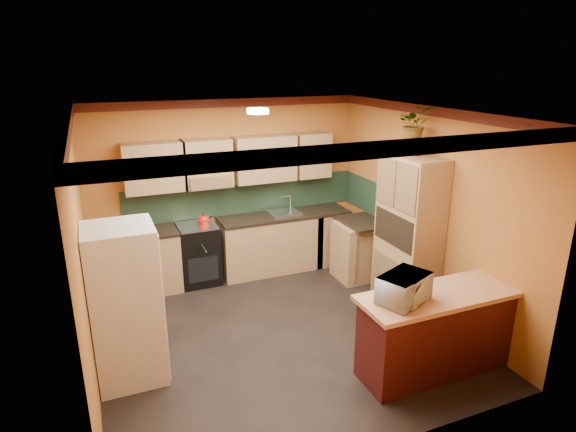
# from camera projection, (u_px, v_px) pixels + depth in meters

# --- Properties ---
(room_shell) EXTENTS (4.24, 4.24, 2.72)m
(room_shell) POSITION_uv_depth(u_px,v_px,m) (269.00, 163.00, 5.62)
(room_shell) COLOR black
(room_shell) RESTS_ON ground
(base_cabinets_back) EXTENTS (3.65, 0.60, 0.88)m
(base_cabinets_back) POSITION_uv_depth(u_px,v_px,m) (238.00, 249.00, 7.48)
(base_cabinets_back) COLOR tan
(base_cabinets_back) RESTS_ON ground
(countertop_back) EXTENTS (3.65, 0.62, 0.04)m
(countertop_back) POSITION_uv_depth(u_px,v_px,m) (237.00, 221.00, 7.34)
(countertop_back) COLOR black
(countertop_back) RESTS_ON base_cabinets_back
(stove) EXTENTS (0.58, 0.58, 0.91)m
(stove) POSITION_uv_depth(u_px,v_px,m) (199.00, 254.00, 7.25)
(stove) COLOR black
(stove) RESTS_ON ground
(kettle) EXTENTS (0.18, 0.18, 0.18)m
(kettle) POSITION_uv_depth(u_px,v_px,m) (204.00, 220.00, 7.07)
(kettle) COLOR red
(kettle) RESTS_ON stove
(sink) EXTENTS (0.48, 0.40, 0.03)m
(sink) POSITION_uv_depth(u_px,v_px,m) (284.00, 213.00, 7.61)
(sink) COLOR silver
(sink) RESTS_ON countertop_back
(base_cabinets_right) EXTENTS (0.60, 0.80, 0.88)m
(base_cabinets_right) POSITION_uv_depth(u_px,v_px,m) (362.00, 250.00, 7.43)
(base_cabinets_right) COLOR tan
(base_cabinets_right) RESTS_ON ground
(countertop_right) EXTENTS (0.62, 0.80, 0.04)m
(countertop_right) POSITION_uv_depth(u_px,v_px,m) (363.00, 222.00, 7.29)
(countertop_right) COLOR black
(countertop_right) RESTS_ON base_cabinets_right
(fridge) EXTENTS (0.68, 0.66, 1.70)m
(fridge) POSITION_uv_depth(u_px,v_px,m) (126.00, 305.00, 4.93)
(fridge) COLOR white
(fridge) RESTS_ON ground
(pantry) EXTENTS (0.48, 0.90, 2.10)m
(pantry) POSITION_uv_depth(u_px,v_px,m) (408.00, 234.00, 6.34)
(pantry) COLOR tan
(pantry) RESTS_ON ground
(fern_pot) EXTENTS (0.22, 0.22, 0.16)m
(fern_pot) POSITION_uv_depth(u_px,v_px,m) (413.00, 149.00, 6.03)
(fern_pot) COLOR maroon
(fern_pot) RESTS_ON pantry
(fern) EXTENTS (0.52, 0.49, 0.45)m
(fern) POSITION_uv_depth(u_px,v_px,m) (415.00, 124.00, 5.94)
(fern) COLOR tan
(fern) RESTS_ON fern_pot
(breakfast_bar) EXTENTS (1.80, 0.55, 0.88)m
(breakfast_bar) POSITION_uv_depth(u_px,v_px,m) (441.00, 333.00, 5.17)
(breakfast_bar) COLOR #4E1512
(breakfast_bar) RESTS_ON ground
(bar_top) EXTENTS (1.90, 0.65, 0.05)m
(bar_top) POSITION_uv_depth(u_px,v_px,m) (445.00, 294.00, 5.03)
(bar_top) COLOR tan
(bar_top) RESTS_ON breakfast_bar
(microwave) EXTENTS (0.62, 0.54, 0.29)m
(microwave) POSITION_uv_depth(u_px,v_px,m) (404.00, 288.00, 4.78)
(microwave) COLOR white
(microwave) RESTS_ON bar_top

